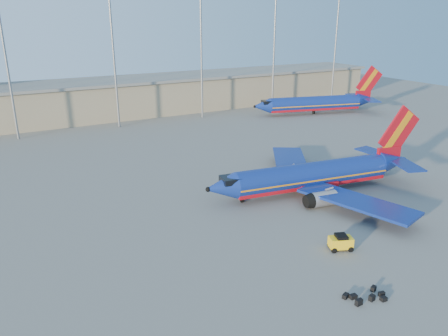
{
  "coord_description": "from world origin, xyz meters",
  "views": [
    {
      "loc": [
        -29.73,
        -45.4,
        22.63
      ],
      "look_at": [
        -3.86,
        1.35,
        4.0
      ],
      "focal_mm": 35.0,
      "sensor_mm": 36.0,
      "label": 1
    }
  ],
  "objects": [
    {
      "name": "ground",
      "position": [
        0.0,
        0.0,
        0.0
      ],
      "size": [
        220.0,
        220.0,
        0.0
      ],
      "primitive_type": "plane",
      "color": "slate",
      "rests_on": "ground"
    },
    {
      "name": "aircraft_second",
      "position": [
        41.27,
        35.87,
        2.59
      ],
      "size": [
        32.63,
        15.48,
        11.27
      ],
      "rotation": [
        0.0,
        0.0,
        -0.26
      ],
      "color": "navy",
      "rests_on": "ground"
    },
    {
      "name": "aircraft_main",
      "position": [
        7.98,
        -3.03,
        2.33
      ],
      "size": [
        32.16,
        30.75,
        10.92
      ],
      "rotation": [
        0.0,
        0.0,
        -0.14
      ],
      "color": "navy",
      "rests_on": "ground"
    },
    {
      "name": "light_mast_row",
      "position": [
        5.0,
        46.0,
        17.55
      ],
      "size": [
        101.6,
        1.6,
        28.65
      ],
      "color": "gray",
      "rests_on": "ground"
    },
    {
      "name": "baggage_tug",
      "position": [
        -0.18,
        -16.61,
        0.87
      ],
      "size": [
        2.68,
        2.16,
        1.67
      ],
      "rotation": [
        0.0,
        0.0,
        -0.38
      ],
      "color": "yellow",
      "rests_on": "ground"
    },
    {
      "name": "terminal_building",
      "position": [
        10.0,
        58.0,
        4.32
      ],
      "size": [
        122.0,
        16.0,
        8.5
      ],
      "color": "gray",
      "rests_on": "ground"
    },
    {
      "name": "luggage_pile",
      "position": [
        -4.12,
        -23.89,
        0.22
      ],
      "size": [
        3.55,
        2.35,
        0.55
      ],
      "color": "black",
      "rests_on": "ground"
    }
  ]
}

